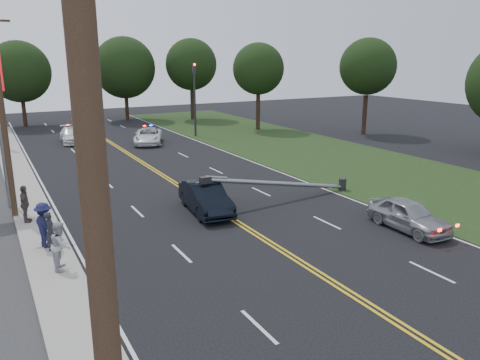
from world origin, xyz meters
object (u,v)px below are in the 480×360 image
utility_pole_near (105,319)px  bystander_d (25,204)px  bystander_c (44,225)px  utility_pole_mid (2,114)px  emergency_b (72,135)px  waiting_sedan (409,215)px  bystander_b (61,245)px  traffic_signal (195,93)px  bystander_a (50,231)px  emergency_a (148,136)px  crashed_sedan (206,198)px  fallen_streetlight (288,184)px

utility_pole_near → bystander_d: 19.09m
utility_pole_near → bystander_c: (0.83, 15.07, -4.03)m
utility_pole_mid → emergency_b: size_ratio=2.07×
bystander_c → bystander_d: bystander_c is taller
waiting_sedan → bystander_b: bystander_b is taller
traffic_signal → bystander_a: bearing=-125.2°
utility_pole_near → emergency_a: (12.09, 36.24, -4.39)m
bystander_d → utility_pole_near: bearing=-165.1°
emergency_a → bystander_b: bystander_b is taller
crashed_sedan → emergency_a: 20.31m
utility_pole_near → emergency_b: 40.87m
fallen_streetlight → utility_pole_mid: (-13.39, 4.00, 4.17)m
bystander_d → crashed_sedan: bearing=-90.3°
fallen_streetlight → emergency_b: (-7.21, 24.16, -0.22)m
utility_pole_mid → bystander_c: 6.42m
emergency_b → bystander_c: size_ratio=2.57×
crashed_sedan → waiting_sedan: size_ratio=1.12×
traffic_signal → emergency_a: traffic_signal is taller
crashed_sedan → emergency_b: (-2.37, 23.92, -0.06)m
emergency_a → emergency_b: 7.10m
utility_pole_mid → waiting_sedan: bearing=-34.0°
bystander_a → bystander_c: bystander_c is taller
bystander_b → utility_pole_near: bearing=-167.8°
traffic_signal → utility_pole_mid: utility_pole_mid is taller
traffic_signal → utility_pole_mid: 25.12m
emergency_b → bystander_c: (-5.35, -25.10, 0.36)m
utility_pole_near → emergency_a: 38.45m
crashed_sedan → bystander_c: 7.81m
fallen_streetlight → waiting_sedan: 6.83m
crashed_sedan → bystander_a: size_ratio=2.90×
emergency_a → bystander_a: bystander_a is taller
fallen_streetlight → bystander_b: 12.75m
bystander_a → bystander_b: bystander_b is taller
fallen_streetlight → emergency_b: bearing=106.6°
fallen_streetlight → bystander_b: size_ratio=5.19×
fallen_streetlight → emergency_a: 20.28m
waiting_sedan → bystander_c: size_ratio=2.19×
emergency_a → bystander_d: 21.12m
bystander_a → bystander_c: (-0.16, 0.44, 0.14)m
emergency_a → utility_pole_mid: bearing=-104.8°
bystander_c → emergency_b: bearing=-29.7°
utility_pole_near → emergency_b: bearing=81.3°
bystander_b → bystander_c: (-0.26, 2.43, 0.04)m
bystander_c → bystander_b: bearing=168.4°
traffic_signal → utility_pole_near: size_ratio=0.70×
emergency_a → crashed_sedan: bearing=-78.2°
bystander_c → utility_pole_mid: bearing=-8.2°
traffic_signal → bystander_a: traffic_signal is taller
emergency_b → bystander_d: (-5.77, -21.52, 0.30)m
traffic_signal → bystander_c: 28.52m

